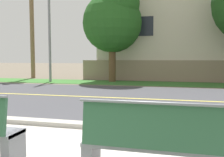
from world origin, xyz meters
name	(u,v)px	position (x,y,z in m)	size (l,w,h in m)	color
ground_plane	(134,93)	(0.00, 8.00, 0.00)	(140.00, 140.00, 0.00)	#665B4C
curb_edge	(94,126)	(0.00, 2.35, 0.06)	(44.00, 0.30, 0.11)	#ADA89E
street_asphalt	(128,98)	(0.00, 6.50, 0.00)	(52.00, 8.00, 0.01)	#424247
road_centre_line	(128,98)	(0.00, 6.50, 0.01)	(48.00, 0.14, 0.01)	#E0CC4C
far_verge_grass	(145,83)	(0.00, 12.39, 0.01)	(48.00, 2.80, 0.02)	#38702D
bench_right	(154,145)	(1.41, 0.34, 0.45)	(1.78, 0.48, 1.01)	slate
streetlamp	(51,24)	(-6.15, 12.21, 3.75)	(0.24, 2.10, 6.50)	gray
shade_tree_far_left	(114,18)	(-2.13, 12.99, 4.09)	(3.82, 3.82, 6.30)	brown
garden_wall	(176,71)	(1.80, 14.34, 0.70)	(13.00, 0.36, 1.40)	gray
house_across_street	(186,30)	(2.55, 17.54, 3.71)	(13.56, 6.91, 7.33)	beige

